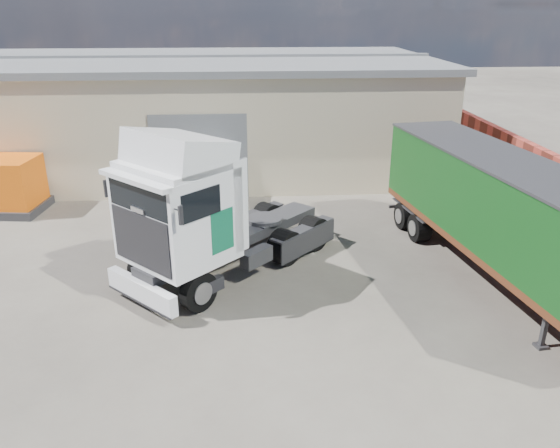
{
  "coord_description": "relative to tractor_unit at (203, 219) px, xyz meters",
  "views": [
    {
      "loc": [
        -0.19,
        -12.3,
        7.74
      ],
      "look_at": [
        0.88,
        3.0,
        1.54
      ],
      "focal_mm": 35.0,
      "sensor_mm": 36.0,
      "label": 1
    }
  ],
  "objects": [
    {
      "name": "tractor_unit",
      "position": [
        0.0,
        0.0,
        0.0
      ],
      "size": [
        6.76,
        6.82,
        4.74
      ],
      "rotation": [
        0.0,
        0.0,
        -0.78
      ],
      "color": "black",
      "rests_on": "ground"
    },
    {
      "name": "warehouse",
      "position": [
        -4.6,
        13.55,
        0.67
      ],
      "size": [
        30.6,
        12.6,
        5.42
      ],
      "color": "#BAAB8F",
      "rests_on": "ground"
    },
    {
      "name": "ground",
      "position": [
        1.4,
        -2.45,
        -1.99
      ],
      "size": [
        120.0,
        120.0,
        0.0
      ],
      "primitive_type": "plane",
      "color": "#2B2823",
      "rests_on": "ground"
    },
    {
      "name": "panel_van",
      "position": [
        -0.13,
        6.97,
        -1.08
      ],
      "size": [
        2.45,
        4.54,
        1.76
      ],
      "rotation": [
        0.0,
        0.0,
        -0.17
      ],
      "color": "black",
      "rests_on": "ground"
    },
    {
      "name": "box_trailer",
      "position": [
        8.63,
        -0.39,
        0.25
      ],
      "size": [
        3.85,
        11.3,
        3.68
      ],
      "rotation": [
        0.0,
        0.0,
        0.14
      ],
      "color": "#2D2D30",
      "rests_on": "ground"
    }
  ]
}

